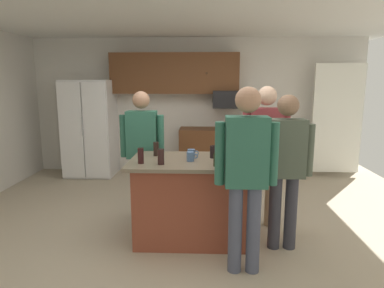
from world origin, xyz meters
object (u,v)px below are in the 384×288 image
Objects in this scene: person_elder_center at (246,168)px; mug_blue_stoneware at (192,153)px; glass_stout_tall at (161,157)px; glass_dark_ale at (213,152)px; refrigerator at (90,128)px; kitchen_island at (191,199)px; glass_pilsner at (217,160)px; person_guest_left at (265,147)px; tumbler_amber at (156,149)px; person_host_foreground at (142,146)px; glass_short_whisky at (141,156)px; mug_ceramic_white at (191,156)px; microwave_over_range at (228,99)px; person_guest_right at (285,162)px.

person_elder_center is 13.44× the size of mug_blue_stoneware.
glass_stout_tall is 1.18× the size of glass_dark_ale.
refrigerator reaches higher than kitchen_island.
glass_dark_ale is at bearing 94.77° from glass_pilsner.
person_guest_left is at bearing 24.23° from kitchen_island.
tumbler_amber is (-1.30, -0.22, 0.01)m from person_guest_left.
glass_dark_ale is at bearing 13.31° from person_host_foreground.
mug_ceramic_white is (0.52, 0.12, -0.03)m from glass_short_whisky.
glass_short_whisky is at bearing -1.41° from person_guest_left.
kitchen_island is at bearing -0.00° from person_elder_center.
glass_stout_tall is at bearing -74.97° from tumbler_amber.
glass_pilsner is (-0.25, 0.39, -0.01)m from person_elder_center.
kitchen_island is 0.81× the size of person_host_foreground.
tumbler_amber reaches higher than glass_dark_ale.
glass_short_whisky reaches higher than mug_ceramic_white.
glass_dark_ale is at bearing 21.19° from kitchen_island.
microwave_over_range is 0.41× the size of kitchen_island.
person_guest_right is at bearing -0.07° from glass_short_whisky.
kitchen_island is 0.78m from glass_short_whisky.
glass_short_whisky is 0.54m from mug_ceramic_white.
glass_pilsner is (0.03, -0.38, -0.00)m from glass_dark_ale.
glass_pilsner reaches higher than mug_blue_stoneware.
person_guest_left reaches higher than glass_dark_ale.
person_guest_right reaches higher than glass_stout_tall.
glass_dark_ale is (0.25, 0.10, 0.53)m from kitchen_island.
glass_dark_ale is at bearing -18.03° from person_elder_center.
mug_ceramic_white is (-0.00, -0.07, 0.51)m from kitchen_island.
person_guest_left reaches higher than person_host_foreground.
person_guest_right is at bearing 1.47° from glass_stout_tall.
glass_pilsner is (-0.29, -3.02, -0.45)m from microwave_over_range.
person_guest_right reaches higher than glass_dark_ale.
tumbler_amber reaches higher than mug_blue_stoneware.
person_guest_right is 12.02× the size of glass_pilsner.
tumbler_amber reaches higher than kitchen_island.
person_guest_right is 11.85× the size of glass_dark_ale.
glass_dark_ale reaches higher than kitchen_island.
glass_stout_tall is (-0.88, -2.96, -0.44)m from microwave_over_range.
microwave_over_range is 0.34× the size of person_guest_right.
person_guest_right reaches higher than mug_ceramic_white.
person_guest_left is at bearing 22.82° from glass_short_whisky.
glass_dark_ale is at bearing 20.63° from glass_short_whisky.
person_guest_left reaches higher than kitchen_island.
glass_dark_ale reaches higher than glass_pilsner.
glass_dark_ale is at bearing 34.21° from mug_ceramic_white.
refrigerator is 13.92× the size of mug_blue_stoneware.
glass_short_whisky is at bearing -159.63° from kitchen_island.
microwave_over_range reaches higher than glass_pilsner.
refrigerator is 4.17m from person_elder_center.
mug_ceramic_white is at bearing -31.61° from tumbler_amber.
microwave_over_range is 3.44m from person_elder_center.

